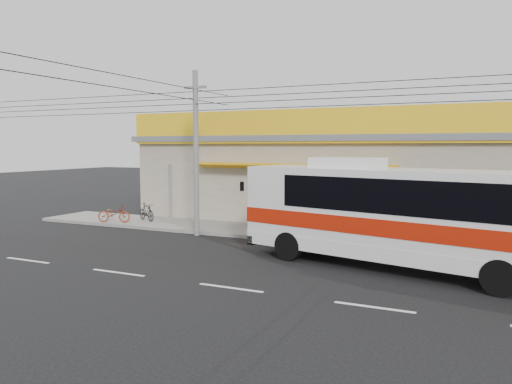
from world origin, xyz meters
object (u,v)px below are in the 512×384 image
(motorbike_dark, at_px, (146,212))
(motorbike_red, at_px, (114,214))
(coach_bus, at_px, (422,212))
(utility_pole, at_px, (195,100))

(motorbike_dark, bearing_deg, motorbike_red, 160.25)
(motorbike_red, bearing_deg, coach_bus, -120.72)
(coach_bus, height_order, motorbike_red, coach_bus)
(utility_pole, bearing_deg, coach_bus, -15.46)
(motorbike_red, distance_m, motorbike_dark, 1.61)
(motorbike_dark, bearing_deg, utility_pole, -88.24)
(motorbike_red, bearing_deg, utility_pole, -115.52)
(coach_bus, bearing_deg, motorbike_red, -179.69)
(motorbike_red, bearing_deg, motorbike_dark, -63.29)
(coach_bus, distance_m, utility_pole, 11.01)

